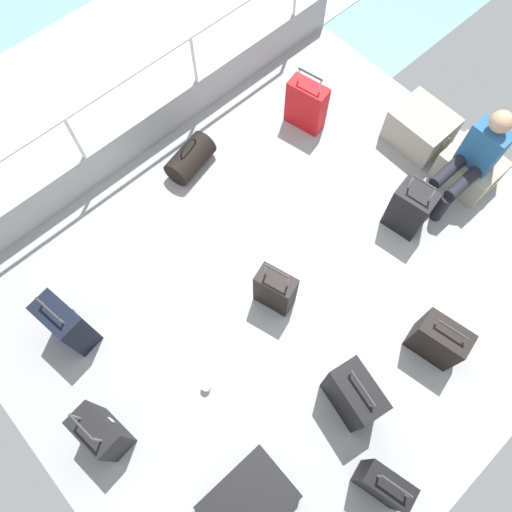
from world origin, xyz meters
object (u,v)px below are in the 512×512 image
(suitcase_1, at_px, (383,485))
(suitcase_7, at_px, (275,290))
(paper_cup, at_px, (206,387))
(suitcase_3, at_px, (409,209))
(suitcase_8, at_px, (353,396))
(suitcase_2, at_px, (438,340))
(cargo_crate_1, at_px, (469,169))
(suitcase_4, at_px, (306,105))
(suitcase_0, at_px, (248,501))
(suitcase_6, at_px, (102,432))
(duffel_bag, at_px, (190,158))
(passenger_seated, at_px, (473,158))
(cargo_crate_0, at_px, (420,128))
(suitcase_5, at_px, (67,324))

(suitcase_1, bearing_deg, suitcase_7, 164.38)
(paper_cup, bearing_deg, suitcase_3, 88.01)
(suitcase_7, xyz_separation_m, suitcase_8, (1.08, -0.17, 0.05))
(suitcase_2, height_order, suitcase_8, suitcase_8)
(cargo_crate_1, xyz_separation_m, suitcase_4, (-1.62, -0.70, 0.10))
(suitcase_0, xyz_separation_m, suitcase_3, (-0.81, 2.78, 0.17))
(suitcase_6, xyz_separation_m, duffel_bag, (-1.60, 2.19, -0.14))
(suitcase_0, height_order, suitcase_7, suitcase_7)
(suitcase_3, bearing_deg, suitcase_1, -54.13)
(suitcase_3, height_order, suitcase_4, suitcase_3)
(cargo_crate_1, relative_size, suitcase_6, 0.74)
(suitcase_7, bearing_deg, suitcase_3, 79.53)
(suitcase_6, height_order, paper_cup, suitcase_6)
(passenger_seated, bearing_deg, suitcase_3, -97.52)
(suitcase_1, distance_m, paper_cup, 1.60)
(cargo_crate_1, bearing_deg, duffel_bag, -135.70)
(cargo_crate_0, distance_m, suitcase_3, 1.04)
(cargo_crate_0, relative_size, suitcase_6, 0.78)
(passenger_seated, height_order, suitcase_7, passenger_seated)
(cargo_crate_0, relative_size, duffel_bag, 1.11)
(cargo_crate_0, distance_m, cargo_crate_1, 0.65)
(suitcase_4, height_order, suitcase_8, suitcase_4)
(suitcase_0, height_order, suitcase_8, suitcase_8)
(cargo_crate_1, height_order, duffel_bag, duffel_bag)
(cargo_crate_1, bearing_deg, cargo_crate_0, 178.32)
(paper_cup, bearing_deg, duffel_bag, 143.60)
(suitcase_7, distance_m, paper_cup, 1.02)
(suitcase_7, distance_m, suitcase_8, 1.10)
(suitcase_4, xyz_separation_m, suitcase_5, (0.30, -3.16, 0.03))
(suitcase_0, height_order, suitcase_4, suitcase_4)
(suitcase_1, height_order, suitcase_6, suitcase_6)
(suitcase_2, height_order, suitcase_4, suitcase_4)
(suitcase_5, bearing_deg, suitcase_8, 33.57)
(suitcase_1, bearing_deg, suitcase_6, -142.29)
(suitcase_8, xyz_separation_m, paper_cup, (-0.90, -0.82, -0.26))
(suitcase_7, distance_m, duffel_bag, 1.70)
(suitcase_2, bearing_deg, suitcase_6, -117.48)
(passenger_seated, bearing_deg, duffel_bag, -138.43)
(suitcase_3, relative_size, suitcase_6, 0.95)
(suitcase_3, xyz_separation_m, duffel_bag, (-1.92, -1.11, -0.14))
(suitcase_1, xyz_separation_m, suitcase_7, (-1.69, 0.47, -0.00))
(suitcase_4, height_order, suitcase_6, suitcase_6)
(passenger_seated, relative_size, suitcase_3, 1.39)
(suitcase_5, bearing_deg, suitcase_1, 21.68)
(suitcase_1, distance_m, duffel_bag, 3.44)
(suitcase_1, distance_m, suitcase_8, 0.68)
(suitcase_3, xyz_separation_m, suitcase_4, (-1.53, 0.15, -0.00))
(suitcase_1, relative_size, suitcase_3, 0.88)
(suitcase_4, xyz_separation_m, suitcase_6, (1.21, -3.45, 0.01))
(suitcase_3, height_order, duffel_bag, suitcase_3)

